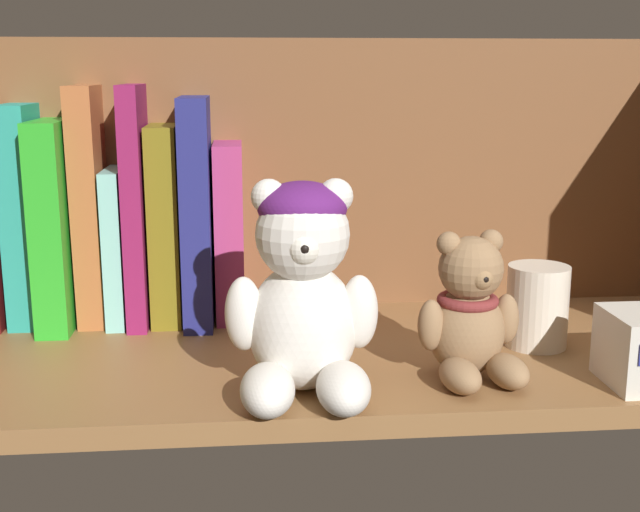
# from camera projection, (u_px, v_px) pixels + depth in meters

# --- Properties ---
(shelf_board) EXTENTS (0.76, 0.31, 0.02)m
(shelf_board) POSITION_uv_depth(u_px,v_px,m) (344.00, 359.00, 0.80)
(shelf_board) COLOR olive
(shelf_board) RESTS_ON ground
(shelf_back_panel) EXTENTS (0.79, 0.01, 0.32)m
(shelf_back_panel) POSITION_uv_depth(u_px,v_px,m) (327.00, 184.00, 0.92)
(shelf_back_panel) COLOR brown
(shelf_back_panel) RESTS_ON ground
(book_1) EXTENTS (0.03, 0.09, 0.23)m
(book_1) POSITION_uv_depth(u_px,v_px,m) (25.00, 215.00, 0.86)
(book_1) COLOR teal
(book_1) RESTS_ON shelf_board
(book_2) EXTENTS (0.03, 0.15, 0.21)m
(book_2) POSITION_uv_depth(u_px,v_px,m) (60.00, 222.00, 0.87)
(book_2) COLOR green
(book_2) RESTS_ON shelf_board
(book_3) EXTENTS (0.03, 0.09, 0.25)m
(book_3) POSITION_uv_depth(u_px,v_px,m) (91.00, 205.00, 0.87)
(book_3) COLOR #AE5E31
(book_3) RESTS_ON shelf_board
(book_4) EXTENTS (0.02, 0.11, 0.16)m
(book_4) POSITION_uv_depth(u_px,v_px,m) (119.00, 244.00, 0.88)
(book_4) COLOR #83CEC5
(book_4) RESTS_ON shelf_board
(book_5) EXTENTS (0.02, 0.13, 0.25)m
(book_5) POSITION_uv_depth(u_px,v_px,m) (139.00, 204.00, 0.87)
(book_5) COLOR #84194C
(book_5) RESTS_ON shelf_board
(book_6) EXTENTS (0.03, 0.11, 0.21)m
(book_6) POSITION_uv_depth(u_px,v_px,m) (167.00, 223.00, 0.88)
(book_6) COLOR #746516
(book_6) RESTS_ON shelf_board
(book_7) EXTENTS (0.03, 0.15, 0.24)m
(book_7) POSITION_uv_depth(u_px,v_px,m) (198.00, 209.00, 0.88)
(book_7) COLOR navy
(book_7) RESTS_ON shelf_board
(book_8) EXTENTS (0.03, 0.10, 0.19)m
(book_8) POSITION_uv_depth(u_px,v_px,m) (229.00, 230.00, 0.89)
(book_8) COLOR #AC356E
(book_8) RESTS_ON shelf_board
(teddy_bear_larger) EXTENTS (0.13, 0.13, 0.18)m
(teddy_bear_larger) POSITION_uv_depth(u_px,v_px,m) (303.00, 294.00, 0.67)
(teddy_bear_larger) COLOR white
(teddy_bear_larger) RESTS_ON shelf_board
(teddy_bear_smaller) EXTENTS (0.10, 0.10, 0.13)m
(teddy_bear_smaller) POSITION_uv_depth(u_px,v_px,m) (470.00, 316.00, 0.71)
(teddy_bear_smaller) COLOR #93704C
(teddy_bear_smaller) RESTS_ON shelf_board
(pillar_candle) EXTENTS (0.06, 0.06, 0.08)m
(pillar_candle) POSITION_uv_depth(u_px,v_px,m) (537.00, 306.00, 0.80)
(pillar_candle) COLOR silver
(pillar_candle) RESTS_ON shelf_board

